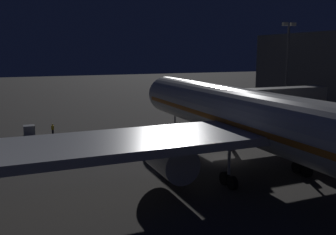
# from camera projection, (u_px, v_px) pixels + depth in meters

# --- Properties ---
(ground_plane) EXTENTS (320.00, 320.00, 0.00)m
(ground_plane) POSITION_uv_depth(u_px,v_px,m) (221.00, 158.00, 41.73)
(ground_plane) COLOR #383533
(airliner_at_gate) EXTENTS (53.12, 57.31, 17.52)m
(airliner_at_gate) POSITION_uv_depth(u_px,v_px,m) (274.00, 125.00, 32.83)
(airliner_at_gate) COLOR silver
(airliner_at_gate) RESTS_ON ground_plane
(jet_bridge) EXTENTS (19.10, 3.40, 7.16)m
(jet_bridge) POSITION_uv_depth(u_px,v_px,m) (261.00, 98.00, 51.20)
(jet_bridge) COLOR #9E9E99
(jet_bridge) RESTS_ON ground_plane
(apron_floodlight_mast) EXTENTS (2.90, 0.50, 17.26)m
(apron_floodlight_mast) POSITION_uv_depth(u_px,v_px,m) (287.00, 63.00, 67.49)
(apron_floodlight_mast) COLOR #59595E
(apron_floodlight_mast) RESTS_ON ground_plane
(baggage_container_near_belt) EXTENTS (1.55, 1.52, 1.53)m
(baggage_container_near_belt) POSITION_uv_depth(u_px,v_px,m) (29.00, 131.00, 52.77)
(baggage_container_near_belt) COLOR #B7BABF
(baggage_container_near_belt) RESTS_ON ground_plane
(ground_crew_by_belt_loader) EXTENTS (0.40, 0.40, 1.71)m
(ground_crew_by_belt_loader) POSITION_uv_depth(u_px,v_px,m) (53.00, 129.00, 53.08)
(ground_crew_by_belt_loader) COLOR black
(ground_crew_by_belt_loader) RESTS_ON ground_plane
(traffic_cone_nose_port) EXTENTS (0.36, 0.36, 0.55)m
(traffic_cone_nose_port) POSITION_uv_depth(u_px,v_px,m) (174.00, 125.00, 59.42)
(traffic_cone_nose_port) COLOR orange
(traffic_cone_nose_port) RESTS_ON ground_plane
(traffic_cone_nose_starboard) EXTENTS (0.36, 0.36, 0.55)m
(traffic_cone_nose_starboard) POSITION_uv_depth(u_px,v_px,m) (148.00, 127.00, 57.74)
(traffic_cone_nose_starboard) COLOR orange
(traffic_cone_nose_starboard) RESTS_ON ground_plane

